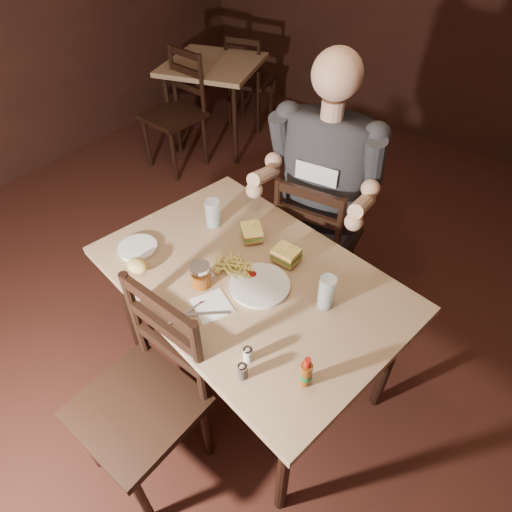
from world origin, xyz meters
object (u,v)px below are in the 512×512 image
Objects in this scene: bg_chair_near at (172,115)px; diner at (323,162)px; chair_near at (137,408)px; hot_sauce at (306,371)px; main_table at (249,287)px; glass_right at (326,292)px; side_plate at (138,248)px; glass_left at (213,213)px; dinner_plate at (260,286)px; syrup_dispenser at (201,275)px; bg_chair_far at (250,80)px; chair_far at (317,239)px; bg_table at (213,73)px.

diner is (1.82, -0.68, 0.52)m from bg_chair_near.
hot_sauce is at bearing 34.72° from chair_near.
main_table is 1.51× the size of bg_chair_near.
side_plate is (-0.86, -0.23, -0.07)m from glass_right.
dinner_plate is at bearing -25.16° from glass_left.
side_plate is (-0.59, -0.15, -0.00)m from dinner_plate.
dinner_plate is 2.26× the size of syrup_dispenser.
chair_near is at bearing -43.48° from bg_chair_near.
diner is 0.84m from syrup_dispenser.
bg_chair_far is at bearing 127.32° from main_table.
glass_right is (0.39, -0.61, -0.16)m from diner.
syrup_dispenser is (-0.09, -0.82, -0.18)m from diner.
main_table is at bearing -26.47° from glass_left.
chair_far is 0.81m from dinner_plate.
chair_near reaches higher than chair_far.
diner is 7.62× the size of hot_sauce.
bg_table is at bearing 140.14° from syrup_dispenser.
chair_far is 6.74× the size of hot_sauce.
diner is 0.60m from glass_left.
chair_far is 1.92m from bg_chair_near.
bg_chair_near is (0.00, -1.10, 0.04)m from bg_chair_far.
main_table is 1.40× the size of diner.
diner is at bearing 90.00° from chair_far.
main_table is 0.57m from hot_sauce.
bg_table is at bearing 75.77° from bg_chair_far.
diner reaches higher than bg_chair_near.
glass_right is 1.10× the size of hot_sauce.
dinner_plate is at bearing -87.86° from diner.
diner reaches higher than dinner_plate.
chair_near is 0.59m from syrup_dispenser.
glass_right is at bearing 16.39° from dinner_plate.
side_plate reaches higher than bg_table.
bg_table is 3.10m from chair_near.
main_table is 1.50× the size of chair_near.
hot_sauce reaches higher than side_plate.
bg_chair_near reaches higher than glass_left.
main_table is at bearing -94.07° from diner.
syrup_dispenser is at bearing 1.87° from side_plate.
dinner_plate is (0.13, -0.74, 0.31)m from chair_far.
glass_right reaches higher than bg_table.
glass_left is (-0.36, 0.18, 0.14)m from main_table.
bg_chair_near reaches higher than chair_far.
glass_right is at bearing 60.70° from chair_near.
main_table is 1.45× the size of bg_table.
glass_right is at bearing -10.06° from glass_left.
dinner_plate is 1.81× the size of hot_sauce.
side_plate is at bearing -43.81° from bg_chair_near.
glass_left is 0.41m from syrup_dispenser.
hot_sauce reaches higher than syrup_dispenser.
diner is 7.58× the size of glass_left.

